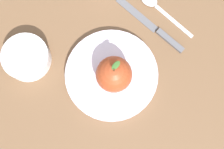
{
  "coord_description": "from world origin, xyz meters",
  "views": [
    {
      "loc": [
        -0.15,
        -0.05,
        0.73
      ],
      "look_at": [
        -0.02,
        -0.0,
        0.02
      ],
      "focal_mm": 49.32,
      "sensor_mm": 36.0,
      "label": 1
    }
  ],
  "objects_px": {
    "dinner_plate": "(112,75)",
    "side_bowl": "(26,57)",
    "spoon": "(154,4)",
    "knife": "(156,30)",
    "apple": "(114,74)"
  },
  "relations": [
    {
      "from": "side_bowl",
      "to": "knife",
      "type": "relative_size",
      "value": 0.56
    },
    {
      "from": "knife",
      "to": "spoon",
      "type": "relative_size",
      "value": 1.21
    },
    {
      "from": "side_bowl",
      "to": "spoon",
      "type": "relative_size",
      "value": 0.67
    },
    {
      "from": "knife",
      "to": "dinner_plate",
      "type": "bearing_deg",
      "value": 158.64
    },
    {
      "from": "knife",
      "to": "spoon",
      "type": "height_order",
      "value": "spoon"
    },
    {
      "from": "dinner_plate",
      "to": "side_bowl",
      "type": "height_order",
      "value": "side_bowl"
    },
    {
      "from": "dinner_plate",
      "to": "apple",
      "type": "distance_m",
      "value": 0.05
    },
    {
      "from": "dinner_plate",
      "to": "side_bowl",
      "type": "bearing_deg",
      "value": 100.78
    },
    {
      "from": "dinner_plate",
      "to": "knife",
      "type": "distance_m",
      "value": 0.16
    },
    {
      "from": "dinner_plate",
      "to": "side_bowl",
      "type": "distance_m",
      "value": 0.21
    },
    {
      "from": "dinner_plate",
      "to": "spoon",
      "type": "distance_m",
      "value": 0.21
    },
    {
      "from": "spoon",
      "to": "dinner_plate",
      "type": "bearing_deg",
      "value": 171.98
    },
    {
      "from": "side_bowl",
      "to": "knife",
      "type": "bearing_deg",
      "value": -54.28
    },
    {
      "from": "apple",
      "to": "knife",
      "type": "relative_size",
      "value": 0.48
    },
    {
      "from": "spoon",
      "to": "knife",
      "type": "bearing_deg",
      "value": -154.65
    }
  ]
}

